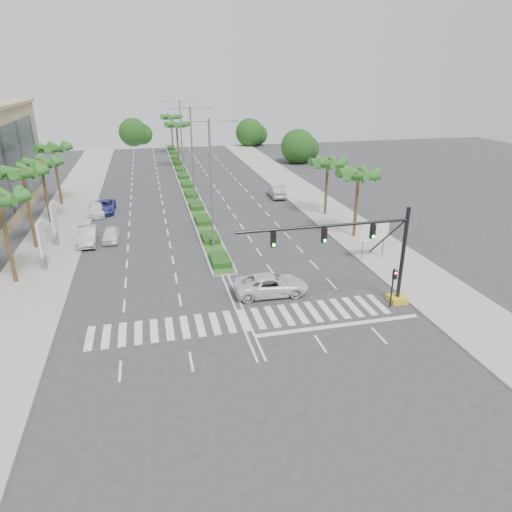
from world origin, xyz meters
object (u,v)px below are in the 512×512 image
(car_crossing, at_px, (271,285))
(car_right, at_px, (277,191))
(car_parked_b, at_px, (88,235))
(car_parked_d, at_px, (96,209))
(car_parked_c, at_px, (105,207))
(car_parked_a, at_px, (111,235))

(car_crossing, relative_size, car_right, 1.16)
(car_parked_b, distance_m, car_parked_d, 10.04)
(car_parked_c, bearing_deg, car_parked_d, -132.50)
(car_parked_c, xyz_separation_m, car_crossing, (13.73, -25.90, 0.08))
(car_parked_b, bearing_deg, car_right, 28.67)
(car_parked_a, xyz_separation_m, car_crossing, (12.43, -15.16, 0.13))
(car_parked_a, height_order, car_parked_b, car_parked_b)
(car_parked_d, bearing_deg, car_parked_b, -93.23)
(car_parked_c, height_order, car_right, car_right)
(car_parked_c, bearing_deg, car_right, 6.87)
(car_parked_b, distance_m, car_right, 26.48)
(car_right, bearing_deg, car_parked_d, 11.05)
(car_parked_c, relative_size, car_parked_d, 1.11)
(car_crossing, distance_m, car_right, 29.26)
(car_parked_c, bearing_deg, car_parked_a, -81.68)
(car_parked_a, relative_size, car_parked_b, 0.78)
(car_parked_b, xyz_separation_m, car_crossing, (14.61, -14.95, -0.03))
(car_crossing, bearing_deg, car_parked_d, 32.57)
(car_right, bearing_deg, car_crossing, 76.81)
(car_parked_b, xyz_separation_m, car_parked_d, (0.00, 10.04, -0.15))
(car_parked_b, relative_size, car_parked_d, 1.08)
(car_parked_d, xyz_separation_m, car_crossing, (14.61, -24.98, 0.12))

